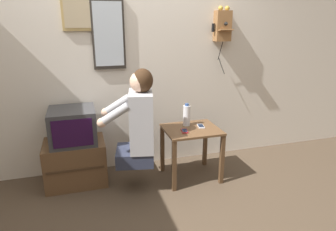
{
  "coord_description": "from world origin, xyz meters",
  "views": [
    {
      "loc": [
        -0.54,
        -2.27,
        1.64
      ],
      "look_at": [
        0.25,
        0.42,
        0.74
      ],
      "focal_mm": 32.0,
      "sensor_mm": 36.0,
      "label": 1
    }
  ],
  "objects_px": {
    "cell_phone_held": "(185,131)",
    "framed_picture": "(79,9)",
    "water_bottle": "(187,115)",
    "wall_mirror": "(108,34)",
    "cell_phone_spare": "(201,126)",
    "wall_phone_antique": "(223,25)",
    "television": "(73,126)",
    "person": "(138,121)"
  },
  "relations": [
    {
      "from": "wall_phone_antique",
      "to": "water_bottle",
      "type": "relative_size",
      "value": 3.13
    },
    {
      "from": "wall_phone_antique",
      "to": "wall_mirror",
      "type": "relative_size",
      "value": 1.06
    },
    {
      "from": "wall_mirror",
      "to": "person",
      "type": "bearing_deg",
      "value": -70.43
    },
    {
      "from": "framed_picture",
      "to": "cell_phone_held",
      "type": "height_order",
      "value": "framed_picture"
    },
    {
      "from": "cell_phone_spare",
      "to": "water_bottle",
      "type": "distance_m",
      "value": 0.19
    },
    {
      "from": "wall_mirror",
      "to": "water_bottle",
      "type": "xyz_separation_m",
      "value": [
        0.74,
        -0.36,
        -0.83
      ]
    },
    {
      "from": "cell_phone_spare",
      "to": "television",
      "type": "bearing_deg",
      "value": -179.29
    },
    {
      "from": "water_bottle",
      "to": "wall_mirror",
      "type": "bearing_deg",
      "value": 154.18
    },
    {
      "from": "person",
      "to": "water_bottle",
      "type": "relative_size",
      "value": 3.87
    },
    {
      "from": "television",
      "to": "cell_phone_spare",
      "type": "xyz_separation_m",
      "value": [
        1.29,
        -0.21,
        -0.06
      ]
    },
    {
      "from": "television",
      "to": "water_bottle",
      "type": "xyz_separation_m",
      "value": [
        1.16,
        -0.13,
        0.05
      ]
    },
    {
      "from": "cell_phone_held",
      "to": "cell_phone_spare",
      "type": "bearing_deg",
      "value": 32.93
    },
    {
      "from": "framed_picture",
      "to": "cell_phone_spare",
      "type": "xyz_separation_m",
      "value": [
        1.14,
        -0.45,
        -1.17
      ]
    },
    {
      "from": "wall_phone_antique",
      "to": "cell_phone_held",
      "type": "relative_size",
      "value": 5.64
    },
    {
      "from": "framed_picture",
      "to": "cell_phone_spare",
      "type": "distance_m",
      "value": 1.69
    },
    {
      "from": "cell_phone_held",
      "to": "water_bottle",
      "type": "xyz_separation_m",
      "value": [
        0.08,
        0.17,
        0.11
      ]
    },
    {
      "from": "framed_picture",
      "to": "cell_phone_spare",
      "type": "bearing_deg",
      "value": -21.34
    },
    {
      "from": "wall_phone_antique",
      "to": "cell_phone_spare",
      "type": "height_order",
      "value": "wall_phone_antique"
    },
    {
      "from": "wall_phone_antique",
      "to": "water_bottle",
      "type": "xyz_separation_m",
      "value": [
        -0.52,
        -0.32,
        -0.91
      ]
    },
    {
      "from": "cell_phone_held",
      "to": "wall_mirror",
      "type": "bearing_deg",
      "value": 152.27
    },
    {
      "from": "person",
      "to": "water_bottle",
      "type": "height_order",
      "value": "person"
    },
    {
      "from": "television",
      "to": "cell_phone_spare",
      "type": "relative_size",
      "value": 3.37
    },
    {
      "from": "television",
      "to": "wall_phone_antique",
      "type": "relative_size",
      "value": 0.6
    },
    {
      "from": "wall_phone_antique",
      "to": "framed_picture",
      "type": "bearing_deg",
      "value": 178.34
    },
    {
      "from": "wall_mirror",
      "to": "water_bottle",
      "type": "height_order",
      "value": "wall_mirror"
    },
    {
      "from": "framed_picture",
      "to": "water_bottle",
      "type": "height_order",
      "value": "framed_picture"
    },
    {
      "from": "wall_mirror",
      "to": "cell_phone_held",
      "type": "xyz_separation_m",
      "value": [
        0.66,
        -0.53,
        -0.93
      ]
    },
    {
      "from": "television",
      "to": "water_bottle",
      "type": "height_order",
      "value": "same"
    },
    {
      "from": "television",
      "to": "cell_phone_held",
      "type": "bearing_deg",
      "value": -15.43
    },
    {
      "from": "television",
      "to": "cell_phone_spare",
      "type": "height_order",
      "value": "television"
    },
    {
      "from": "cell_phone_held",
      "to": "framed_picture",
      "type": "bearing_deg",
      "value": 161.31
    },
    {
      "from": "wall_mirror",
      "to": "framed_picture",
      "type": "bearing_deg",
      "value": 179.34
    },
    {
      "from": "cell_phone_held",
      "to": "person",
      "type": "bearing_deg",
      "value": -169.72
    },
    {
      "from": "person",
      "to": "cell_phone_spare",
      "type": "bearing_deg",
      "value": -72.03
    },
    {
      "from": "cell_phone_held",
      "to": "water_bottle",
      "type": "bearing_deg",
      "value": 75.32
    },
    {
      "from": "wall_mirror",
      "to": "cell_phone_spare",
      "type": "bearing_deg",
      "value": -26.99
    },
    {
      "from": "person",
      "to": "cell_phone_held",
      "type": "xyz_separation_m",
      "value": [
        0.47,
        -0.01,
        -0.15
      ]
    },
    {
      "from": "framed_picture",
      "to": "wall_mirror",
      "type": "bearing_deg",
      "value": -0.66
    },
    {
      "from": "person",
      "to": "framed_picture",
      "type": "distance_m",
      "value": 1.23
    },
    {
      "from": "cell_phone_spare",
      "to": "water_bottle",
      "type": "bearing_deg",
      "value": 156.91
    },
    {
      "from": "cell_phone_held",
      "to": "water_bottle",
      "type": "height_order",
      "value": "water_bottle"
    },
    {
      "from": "framed_picture",
      "to": "wall_mirror",
      "type": "xyz_separation_m",
      "value": [
        0.27,
        -0.0,
        -0.24
      ]
    }
  ]
}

